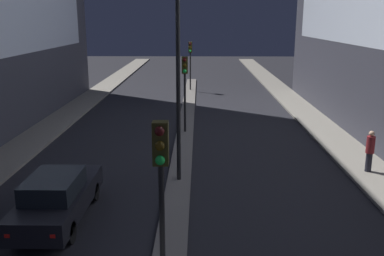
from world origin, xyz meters
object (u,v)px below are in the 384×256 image
object	(u,v)px
traffic_light_far	(190,55)
street_lamp	(178,15)
traffic_light_mid	(185,77)
car_left_lane	(58,197)
traffic_light_near	(161,173)
pedestrian_on_right_sidewalk	(370,150)

from	to	relation	value
traffic_light_far	street_lamp	bearing A→B (deg)	-90.00
traffic_light_mid	car_left_lane	world-z (taller)	traffic_light_mid
street_lamp	car_left_lane	bearing A→B (deg)	-137.74
street_lamp	car_left_lane	xyz separation A→B (m)	(-3.64, -3.31, -5.54)
traffic_light_far	car_left_lane	bearing A→B (deg)	-98.39
traffic_light_near	car_left_lane	world-z (taller)	traffic_light_near
traffic_light_mid	car_left_lane	size ratio (longest dim) A/B	0.86
traffic_light_near	traffic_light_mid	xyz separation A→B (m)	(0.00, 14.62, 0.00)
street_lamp	pedestrian_on_right_sidewalk	distance (m)	9.40
street_lamp	pedestrian_on_right_sidewalk	xyz separation A→B (m)	(7.71, 1.02, -5.29)
traffic_light_near	street_lamp	size ratio (longest dim) A/B	0.48
traffic_light_near	traffic_light_far	size ratio (longest dim) A/B	1.00
traffic_light_near	traffic_light_far	distance (m)	28.82
traffic_light_near	traffic_light_far	bearing A→B (deg)	90.00
traffic_light_near	pedestrian_on_right_sidewalk	xyz separation A→B (m)	(7.71, 8.44, -2.12)
traffic_light_mid	car_left_lane	distance (m)	11.37
traffic_light_near	car_left_lane	bearing A→B (deg)	131.51
traffic_light_mid	pedestrian_on_right_sidewalk	world-z (taller)	traffic_light_mid
traffic_light_mid	street_lamp	world-z (taller)	street_lamp
traffic_light_mid	street_lamp	xyz separation A→B (m)	(0.00, -7.19, 3.17)
traffic_light_far	pedestrian_on_right_sidewalk	bearing A→B (deg)	-69.29
traffic_light_mid	street_lamp	size ratio (longest dim) A/B	0.48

